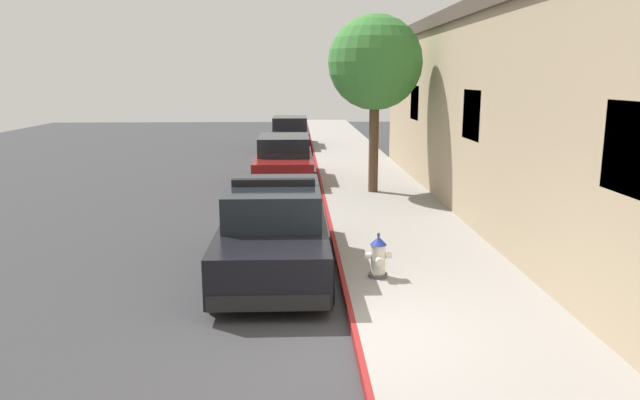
{
  "coord_description": "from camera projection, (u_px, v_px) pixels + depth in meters",
  "views": [
    {
      "loc": [
        -0.8,
        -7.29,
        3.45
      ],
      "look_at": [
        -0.33,
        4.56,
        1.0
      ],
      "focal_mm": 33.33,
      "sensor_mm": 36.0,
      "label": 1
    }
  ],
  "objects": [
    {
      "name": "parked_car_dark_far",
      "position": [
        290.0,
        134.0,
        29.19
      ],
      "size": [
        1.94,
        4.84,
        1.56
      ],
      "color": "black",
      "rests_on": "ground"
    },
    {
      "name": "parked_car_silver_ahead",
      "position": [
        284.0,
        161.0,
        19.66
      ],
      "size": [
        1.94,
        4.84,
        1.56
      ],
      "color": "maroon",
      "rests_on": "ground"
    },
    {
      "name": "police_cruiser",
      "position": [
        274.0,
        231.0,
        10.69
      ],
      "size": [
        1.94,
        4.84,
        1.68
      ],
      "color": "black",
      "rests_on": "ground"
    },
    {
      "name": "sidewalk_pavement",
      "position": [
        375.0,
        193.0,
        17.69
      ],
      "size": [
        3.07,
        60.0,
        0.16
      ],
      "primitive_type": "cube",
      "color": "gray",
      "rests_on": "ground"
    },
    {
      "name": "curb_painted_edge",
      "position": [
        323.0,
        193.0,
        17.63
      ],
      "size": [
        0.08,
        60.0,
        0.16
      ],
      "primitive_type": "cube",
      "color": "maroon",
      "rests_on": "ground"
    },
    {
      "name": "street_tree",
      "position": [
        375.0,
        63.0,
        16.75
      ],
      "size": [
        2.67,
        2.67,
        5.05
      ],
      "color": "brown",
      "rests_on": "sidewalk_pavement"
    },
    {
      "name": "storefront_building",
      "position": [
        608.0,
        117.0,
        13.29
      ],
      "size": [
        6.44,
        23.27,
        5.16
      ],
      "color": "tan",
      "rests_on": "ground"
    },
    {
      "name": "ground_plane",
      "position": [
        173.0,
        200.0,
        17.49
      ],
      "size": [
        30.56,
        60.0,
        0.2
      ],
      "primitive_type": "cube",
      "color": "#353538"
    },
    {
      "name": "fire_hydrant",
      "position": [
        378.0,
        257.0,
        9.93
      ],
      "size": [
        0.44,
        0.4,
        0.76
      ],
      "color": "#4C4C51",
      "rests_on": "sidewalk_pavement"
    }
  ]
}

